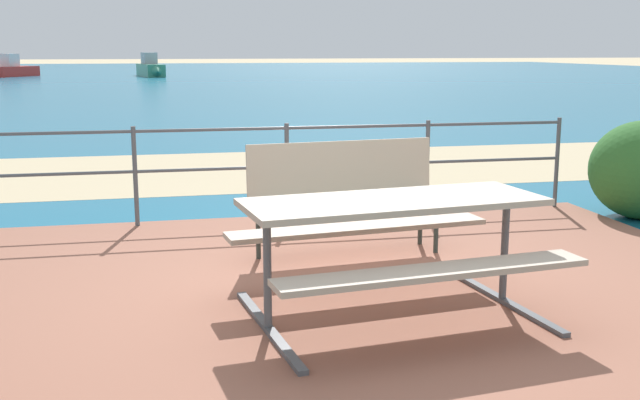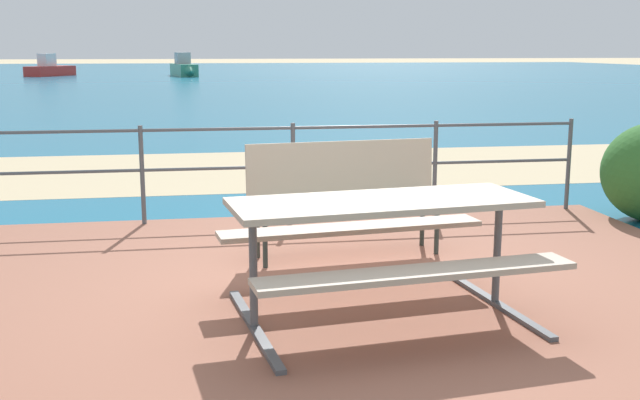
{
  "view_description": "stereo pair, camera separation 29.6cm",
  "coord_description": "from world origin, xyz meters",
  "px_view_note": "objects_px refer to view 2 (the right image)",
  "views": [
    {
      "loc": [
        -1.26,
        -5.04,
        1.76
      ],
      "look_at": [
        0.05,
        1.1,
        0.51
      ],
      "focal_mm": 43.16,
      "sensor_mm": 36.0,
      "label": 1
    },
    {
      "loc": [
        -0.97,
        -5.1,
        1.76
      ],
      "look_at": [
        0.05,
        1.1,
        0.51
      ],
      "focal_mm": 43.16,
      "sensor_mm": 36.0,
      "label": 2
    }
  ],
  "objects_px": {
    "picnic_table": "(382,228)",
    "boat_near": "(184,68)",
    "park_bench": "(345,188)",
    "boat_mid": "(51,69)"
  },
  "relations": [
    {
      "from": "boat_near",
      "to": "boat_mid",
      "type": "distance_m",
      "value": 8.39
    },
    {
      "from": "park_bench",
      "to": "boat_mid",
      "type": "distance_m",
      "value": 45.88
    },
    {
      "from": "picnic_table",
      "to": "boat_near",
      "type": "relative_size",
      "value": 0.41
    },
    {
      "from": "park_bench",
      "to": "boat_mid",
      "type": "height_order",
      "value": "boat_mid"
    },
    {
      "from": "park_bench",
      "to": "boat_near",
      "type": "xyz_separation_m",
      "value": [
        -1.68,
        43.27,
        -0.1
      ]
    },
    {
      "from": "park_bench",
      "to": "boat_mid",
      "type": "bearing_deg",
      "value": 95.79
    },
    {
      "from": "picnic_table",
      "to": "boat_near",
      "type": "height_order",
      "value": "boat_near"
    },
    {
      "from": "picnic_table",
      "to": "park_bench",
      "type": "bearing_deg",
      "value": 80.09
    },
    {
      "from": "picnic_table",
      "to": "park_bench",
      "type": "xyz_separation_m",
      "value": [
        0.08,
        1.56,
        -0.03
      ]
    },
    {
      "from": "picnic_table",
      "to": "park_bench",
      "type": "height_order",
      "value": "park_bench"
    }
  ]
}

